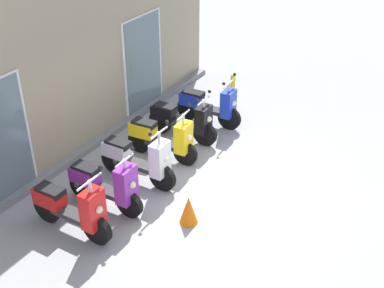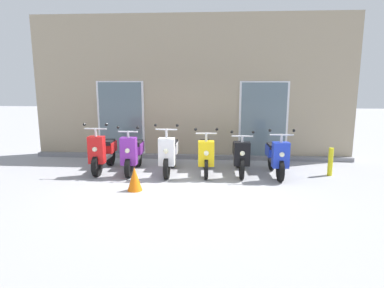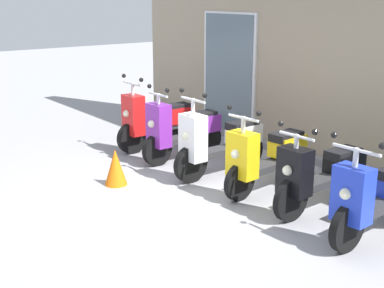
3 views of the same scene
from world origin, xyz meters
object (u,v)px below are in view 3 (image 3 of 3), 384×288
object	(u,v)px
scooter_yellow	(266,156)
traffic_cone	(116,167)
scooter_red	(157,121)
scooter_blue	(376,197)
scooter_white	(219,142)
scooter_black	(321,174)
scooter_purple	(181,130)

from	to	relation	value
scooter_yellow	traffic_cone	xyz separation A→B (m)	(-1.47, -1.49, -0.25)
scooter_red	scooter_blue	size ratio (longest dim) A/B	1.02
scooter_white	scooter_blue	distance (m)	2.67
scooter_yellow	scooter_white	bearing A→B (deg)	-175.94
scooter_white	traffic_cone	bearing A→B (deg)	-111.42
scooter_black	scooter_blue	size ratio (longest dim) A/B	1.05
scooter_purple	scooter_blue	bearing A→B (deg)	-0.39
scooter_yellow	scooter_blue	size ratio (longest dim) A/B	1.00
scooter_purple	scooter_blue	xyz separation A→B (m)	(3.61, -0.02, -0.00)
scooter_white	scooter_yellow	bearing A→B (deg)	4.06
scooter_black	scooter_red	bearing A→B (deg)	-178.70
scooter_red	scooter_purple	world-z (taller)	scooter_red
scooter_blue	traffic_cone	world-z (taller)	scooter_blue
scooter_yellow	scooter_blue	world-z (taller)	scooter_blue
scooter_red	traffic_cone	distance (m)	1.92
scooter_red	scooter_black	size ratio (longest dim) A/B	0.97
scooter_red	scooter_yellow	distance (m)	2.65
scooter_yellow	traffic_cone	bearing A→B (deg)	-134.49
scooter_red	scooter_yellow	size ratio (longest dim) A/B	1.02
scooter_black	scooter_blue	xyz separation A→B (m)	(0.88, -0.16, 0.01)
scooter_red	scooter_white	world-z (taller)	scooter_white
scooter_yellow	scooter_black	world-z (taller)	scooter_yellow
traffic_cone	scooter_black	bearing A→B (deg)	33.82
scooter_blue	traffic_cone	bearing A→B (deg)	-156.37
scooter_purple	scooter_black	xyz separation A→B (m)	(2.73, 0.13, -0.01)
scooter_purple	scooter_blue	world-z (taller)	scooter_purple
scooter_yellow	scooter_black	xyz separation A→B (m)	(0.88, 0.08, -0.03)
scooter_white	traffic_cone	size ratio (longest dim) A/B	3.20
scooter_white	scooter_purple	bearing A→B (deg)	179.55
scooter_yellow	traffic_cone	size ratio (longest dim) A/B	3.03
scooter_yellow	traffic_cone	world-z (taller)	scooter_yellow
scooter_blue	scooter_yellow	bearing A→B (deg)	177.34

